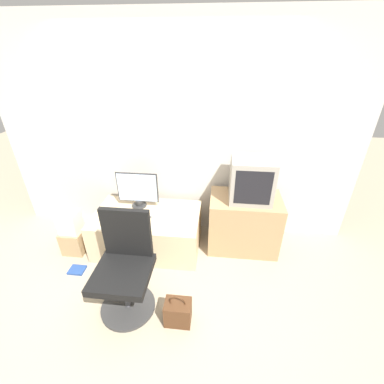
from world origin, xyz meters
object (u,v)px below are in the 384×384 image
(keyboard, at_px, (131,216))
(crt_tv, at_px, (251,180))
(cardboard_box_lower, at_px, (75,241))
(book, at_px, (77,270))
(main_monitor, at_px, (138,190))
(office_chair, at_px, (125,269))
(mouse, at_px, (150,217))
(handbag, at_px, (178,312))

(keyboard, distance_m, crt_tv, 1.46)
(cardboard_box_lower, height_order, book, cardboard_box_lower)
(book, bearing_deg, main_monitor, 50.10)
(crt_tv, height_order, office_chair, crt_tv)
(keyboard, relative_size, office_chair, 0.34)
(keyboard, bearing_deg, main_monitor, 82.80)
(main_monitor, height_order, mouse, main_monitor)
(keyboard, height_order, office_chair, office_chair)
(keyboard, height_order, book, keyboard)
(office_chair, distance_m, handbag, 0.62)
(keyboard, bearing_deg, book, -140.89)
(handbag, bearing_deg, mouse, 117.01)
(office_chair, height_order, cardboard_box_lower, office_chair)
(crt_tv, distance_m, office_chair, 1.62)
(office_chair, height_order, book, office_chair)
(handbag, bearing_deg, keyboard, 127.03)
(main_monitor, xyz_separation_m, crt_tv, (1.34, -0.04, 0.23))
(book, bearing_deg, keyboard, 39.11)
(cardboard_box_lower, bearing_deg, crt_tv, 8.75)
(main_monitor, xyz_separation_m, handbag, (0.67, -1.18, -0.59))
(main_monitor, bearing_deg, handbag, -60.34)
(cardboard_box_lower, xyz_separation_m, handbag, (1.42, -0.82, -0.02))
(keyboard, distance_m, book, 0.85)
(keyboard, height_order, crt_tv, crt_tv)
(mouse, distance_m, office_chair, 0.78)
(main_monitor, xyz_separation_m, keyboard, (-0.03, -0.25, -0.22))
(main_monitor, relative_size, book, 2.90)
(office_chair, relative_size, cardboard_box_lower, 3.36)
(keyboard, xyz_separation_m, mouse, (0.23, 0.00, 0.01))
(cardboard_box_lower, relative_size, book, 1.70)
(main_monitor, relative_size, cardboard_box_lower, 1.71)
(office_chair, bearing_deg, mouse, 87.55)
(keyboard, relative_size, crt_tv, 0.69)
(book, bearing_deg, office_chair, -24.03)
(cardboard_box_lower, bearing_deg, keyboard, 8.86)
(mouse, distance_m, cardboard_box_lower, 1.01)
(main_monitor, xyz_separation_m, cardboard_box_lower, (-0.75, -0.36, -0.56))
(mouse, bearing_deg, cardboard_box_lower, -172.96)
(main_monitor, distance_m, keyboard, 0.33)
(handbag, bearing_deg, crt_tv, 59.43)
(crt_tv, xyz_separation_m, cardboard_box_lower, (-2.10, -0.32, -0.79))
(main_monitor, distance_m, office_chair, 1.07)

